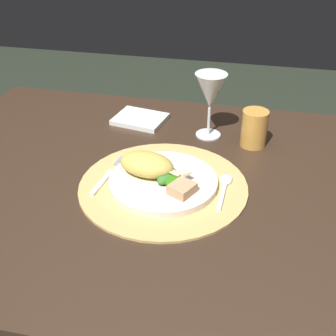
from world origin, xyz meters
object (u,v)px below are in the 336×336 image
(amber_tumbler, at_px, (254,128))
(wine_glass, at_px, (210,93))
(spoon, at_px, (225,184))
(dinner_plate, at_px, (163,182))
(napkin, at_px, (140,119))
(dining_table, at_px, (173,236))
(fork, at_px, (107,176))

(amber_tumbler, bearing_deg, wine_glass, 167.41)
(spoon, relative_size, amber_tumbler, 1.47)
(dinner_plate, relative_size, napkin, 1.74)
(dining_table, distance_m, dinner_plate, 0.18)
(spoon, height_order, amber_tumbler, amber_tumbler)
(dining_table, bearing_deg, amber_tumbler, 52.65)
(dining_table, height_order, napkin, napkin)
(dining_table, xyz_separation_m, napkin, (-0.16, 0.29, 0.17))
(dinner_plate, xyz_separation_m, fork, (-0.13, 0.00, -0.01))
(dinner_plate, relative_size, amber_tumbler, 2.53)
(wine_glass, xyz_separation_m, amber_tumbler, (0.12, -0.03, -0.08))
(dinner_plate, xyz_separation_m, spoon, (0.14, 0.03, -0.01))
(spoon, bearing_deg, dinner_plate, -168.15)
(spoon, relative_size, wine_glass, 0.81)
(wine_glass, bearing_deg, fork, -126.93)
(dinner_plate, height_order, spoon, dinner_plate)
(dinner_plate, distance_m, fork, 0.13)
(napkin, bearing_deg, amber_tumbler, -12.16)
(fork, height_order, amber_tumbler, amber_tumbler)
(dining_table, xyz_separation_m, fork, (-0.15, -0.02, 0.17))
(dinner_plate, distance_m, amber_tumbler, 0.30)
(fork, bearing_deg, amber_tumbler, 36.61)
(dining_table, height_order, amber_tumbler, amber_tumbler)
(wine_glass, bearing_deg, napkin, 168.09)
(spoon, distance_m, napkin, 0.39)
(dining_table, relative_size, amber_tumbler, 13.39)
(dinner_plate, distance_m, napkin, 0.34)
(napkin, distance_m, amber_tumbler, 0.33)
(fork, bearing_deg, dining_table, 7.68)
(dinner_plate, height_order, napkin, dinner_plate)
(spoon, height_order, napkin, napkin)
(fork, xyz_separation_m, wine_glass, (0.20, 0.26, 0.12))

